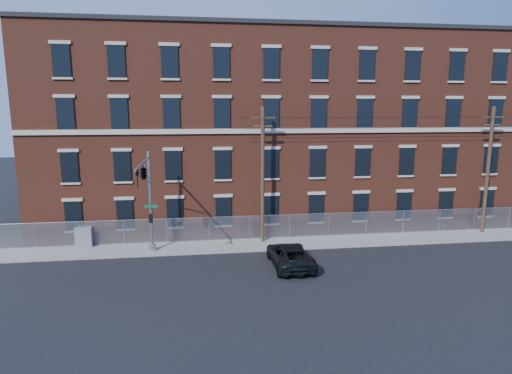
{
  "coord_description": "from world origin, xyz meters",
  "views": [
    {
      "loc": [
        -2.7,
        -25.17,
        9.95
      ],
      "look_at": [
        1.29,
        4.0,
        4.57
      ],
      "focal_mm": 30.15,
      "sensor_mm": 36.0,
      "label": 1
    }
  ],
  "objects_px": {
    "pickup_truck": "(290,255)",
    "utility_pole_near": "(263,173)",
    "utility_cabinet": "(84,237)",
    "traffic_signal_mast": "(145,182)"
  },
  "relations": [
    {
      "from": "utility_pole_near",
      "to": "utility_cabinet",
      "type": "relative_size",
      "value": 7.06
    },
    {
      "from": "traffic_signal_mast",
      "to": "pickup_truck",
      "type": "height_order",
      "value": "traffic_signal_mast"
    },
    {
      "from": "pickup_truck",
      "to": "utility_cabinet",
      "type": "height_order",
      "value": "utility_cabinet"
    },
    {
      "from": "pickup_truck",
      "to": "utility_cabinet",
      "type": "relative_size",
      "value": 3.65
    },
    {
      "from": "pickup_truck",
      "to": "traffic_signal_mast",
      "type": "bearing_deg",
      "value": -11.46
    },
    {
      "from": "traffic_signal_mast",
      "to": "utility_cabinet",
      "type": "height_order",
      "value": "traffic_signal_mast"
    },
    {
      "from": "traffic_signal_mast",
      "to": "utility_pole_near",
      "type": "distance_m",
      "value": 8.7
    },
    {
      "from": "traffic_signal_mast",
      "to": "utility_cabinet",
      "type": "relative_size",
      "value": 4.94
    },
    {
      "from": "traffic_signal_mast",
      "to": "utility_pole_near",
      "type": "height_order",
      "value": "utility_pole_near"
    },
    {
      "from": "pickup_truck",
      "to": "utility_pole_near",
      "type": "bearing_deg",
      "value": -79.86
    }
  ]
}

